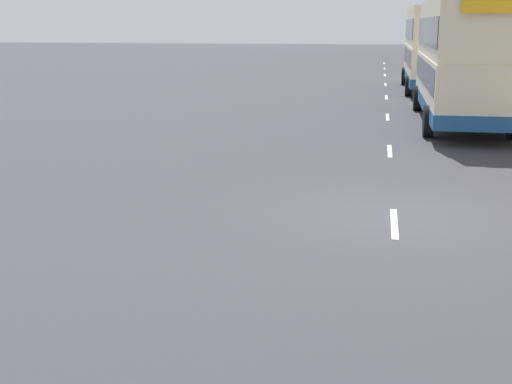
% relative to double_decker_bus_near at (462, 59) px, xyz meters
% --- Properties ---
extents(ground_plane, '(220.00, 220.00, 0.00)m').
position_rel_double_decker_bus_near_xyz_m(ground_plane, '(-2.47, -13.06, -2.29)').
color(ground_plane, '#38383D').
extents(pavement, '(5.00, 93.00, 0.14)m').
position_rel_double_decker_bus_near_xyz_m(pavement, '(4.03, 25.44, -2.22)').
color(pavement, '#A39E93').
rests_on(pavement, ground_plane).
extents(lane_mark_0, '(0.12, 2.00, 0.01)m').
position_rel_double_decker_bus_near_xyz_m(lane_mark_0, '(-2.47, -13.67, -2.28)').
color(lane_mark_0, silver).
rests_on(lane_mark_0, ground_plane).
extents(lane_mark_1, '(0.12, 2.00, 0.01)m').
position_rel_double_decker_bus_near_xyz_m(lane_mark_1, '(-2.47, -6.16, -2.28)').
color(lane_mark_1, silver).
rests_on(lane_mark_1, ground_plane).
extents(lane_mark_2, '(0.12, 2.00, 0.01)m').
position_rel_double_decker_bus_near_xyz_m(lane_mark_2, '(-2.47, 1.34, -2.28)').
color(lane_mark_2, silver).
rests_on(lane_mark_2, ground_plane).
extents(lane_mark_3, '(0.12, 2.00, 0.01)m').
position_rel_double_decker_bus_near_xyz_m(lane_mark_3, '(-2.47, 8.85, -2.28)').
color(lane_mark_3, silver).
rests_on(lane_mark_3, ground_plane).
extents(lane_mark_4, '(0.12, 2.00, 0.01)m').
position_rel_double_decker_bus_near_xyz_m(lane_mark_4, '(-2.47, 16.36, -2.28)').
color(lane_mark_4, silver).
rests_on(lane_mark_4, ground_plane).
extents(lane_mark_5, '(0.12, 2.00, 0.01)m').
position_rel_double_decker_bus_near_xyz_m(lane_mark_5, '(-2.47, 23.87, -2.28)').
color(lane_mark_5, silver).
rests_on(lane_mark_5, ground_plane).
extents(lane_mark_6, '(0.12, 2.00, 0.01)m').
position_rel_double_decker_bus_near_xyz_m(lane_mark_6, '(-2.47, 31.38, -2.28)').
color(lane_mark_6, silver).
rests_on(lane_mark_6, ground_plane).
extents(lane_mark_7, '(0.12, 2.00, 0.01)m').
position_rel_double_decker_bus_near_xyz_m(lane_mark_7, '(-2.47, 38.89, -2.28)').
color(lane_mark_7, silver).
rests_on(lane_mark_7, ground_plane).
extents(double_decker_bus_near, '(2.85, 10.98, 4.30)m').
position_rel_double_decker_bus_near_xyz_m(double_decker_bus_near, '(0.00, 0.00, 0.00)').
color(double_decker_bus_near, beige).
rests_on(double_decker_bus_near, ground_plane).
extents(double_decker_bus_ahead, '(2.85, 10.20, 4.30)m').
position_rel_double_decker_bus_near_xyz_m(double_decker_bus_ahead, '(-0.15, 12.79, -0.00)').
color(double_decker_bus_ahead, beige).
rests_on(double_decker_bus_ahead, ground_plane).
extents(car_0, '(2.04, 4.05, 1.67)m').
position_rel_double_decker_bus_near_xyz_m(car_0, '(0.52, 35.44, -1.45)').
color(car_0, '#4C5156').
rests_on(car_0, ground_plane).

